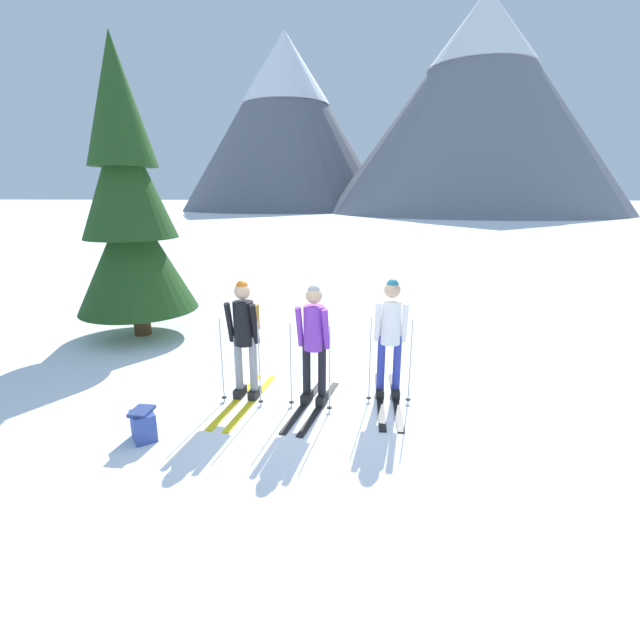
% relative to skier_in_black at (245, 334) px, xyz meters
% --- Properties ---
extents(ground_plane, '(400.00, 400.00, 0.00)m').
position_rel_skier_in_black_xyz_m(ground_plane, '(0.82, -0.06, -0.95)').
color(ground_plane, white).
extents(skier_in_black, '(0.61, 1.77, 1.69)m').
position_rel_skier_in_black_xyz_m(skier_in_black, '(0.00, 0.00, 0.00)').
color(skier_in_black, yellow).
rests_on(skier_in_black, ground).
extents(skier_in_purple, '(0.62, 1.65, 1.67)m').
position_rel_skier_in_black_xyz_m(skier_in_purple, '(0.96, -0.07, -0.04)').
color(skier_in_purple, black).
rests_on(skier_in_purple, ground).
extents(skier_in_white, '(0.61, 1.79, 1.71)m').
position_rel_skier_in_black_xyz_m(skier_in_white, '(1.97, 0.27, 0.01)').
color(skier_in_white, black).
rests_on(skier_in_white, ground).
extents(pine_tree_near, '(2.29, 2.29, 5.54)m').
position_rel_skier_in_black_xyz_m(pine_tree_near, '(-2.96, 2.59, 1.58)').
color(pine_tree_near, '#51381E').
rests_on(pine_tree_near, ground).
extents(backpack_on_snow_front, '(0.39, 0.40, 0.38)m').
position_rel_skier_in_black_xyz_m(backpack_on_snow_front, '(-0.91, -1.22, -0.76)').
color(backpack_on_snow_front, '#384C99').
rests_on(backpack_on_snow_front, ground).
extents(mountain_ridge_distant, '(70.21, 49.56, 29.68)m').
position_rel_skier_in_black_xyz_m(mountain_ridge_distant, '(3.38, 70.18, 14.18)').
color(mountain_ridge_distant, slate).
rests_on(mountain_ridge_distant, ground).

